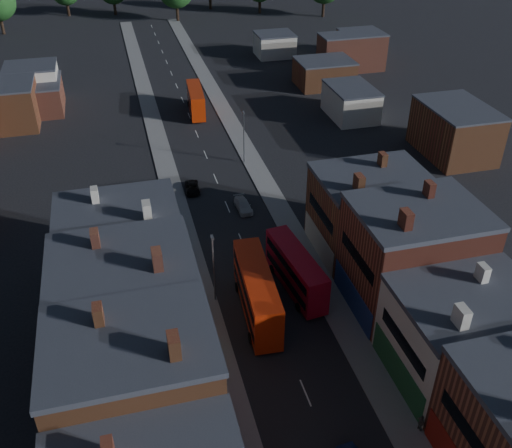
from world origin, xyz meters
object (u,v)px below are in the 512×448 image
car_2 (192,188)px  ped_3 (421,423)px  bus_1 (296,270)px  bus_2 (196,100)px  car_3 (243,205)px  bus_0 (257,292)px

car_2 → ped_3: bearing=-71.7°
bus_1 → ped_3: size_ratio=6.64×
bus_2 → car_3: bus_2 is taller
bus_1 → car_3: bearing=88.5°
bus_0 → ped_3: 19.34m
bus_2 → ped_3: size_ratio=6.47×
car_2 → car_3: bearing=-45.1°
bus_1 → bus_2: bus_1 is taller
car_2 → ped_3: size_ratio=2.44×
car_3 → ped_3: bearing=-83.8°
bus_0 → bus_2: bus_0 is taller
car_2 → car_3: (5.68, -6.43, 0.07)m
car_2 → bus_2: bearing=82.6°
car_3 → bus_1: bearing=-87.3°
car_3 → ped_3: (5.82, -36.83, 0.32)m
bus_2 → bus_1: bearing=-83.3°
car_3 → bus_0: bearing=-102.4°
bus_0 → ped_3: size_ratio=7.41×
bus_0 → bus_1: bearing=33.1°
bus_1 → car_2: 24.70m
bus_0 → bus_2: (3.00, 54.12, -0.36)m
bus_0 → car_2: (-2.30, 26.35, -2.25)m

